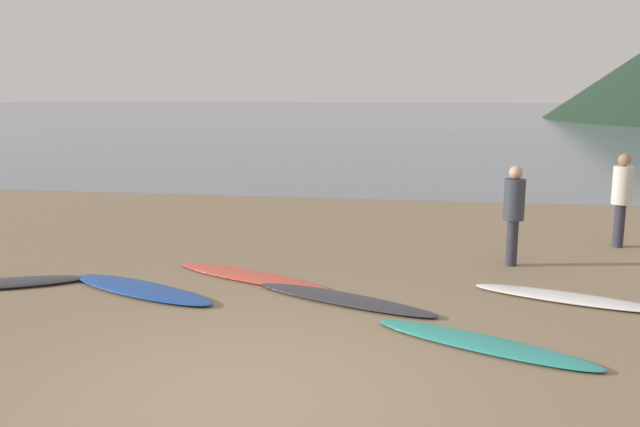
% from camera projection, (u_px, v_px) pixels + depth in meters
% --- Properties ---
extents(ground_plane, '(120.00, 120.00, 0.20)m').
position_uv_depth(ground_plane, '(355.00, 210.00, 15.60)').
color(ground_plane, '#8C7559').
rests_on(ground_plane, ground).
extents(ocean_water, '(140.00, 100.00, 0.01)m').
position_uv_depth(ocean_water, '(411.00, 115.00, 64.99)').
color(ocean_water, slate).
rests_on(ocean_water, ground).
extents(surfboard_0, '(2.09, 1.30, 0.08)m').
position_uv_depth(surfboard_0, '(9.00, 283.00, 9.35)').
color(surfboard_0, '#333338').
rests_on(surfboard_0, ground).
extents(surfboard_1, '(2.54, 1.54, 0.08)m').
position_uv_depth(surfboard_1, '(141.00, 289.00, 9.06)').
color(surfboard_1, '#1E479E').
rests_on(surfboard_1, ground).
extents(surfboard_2, '(2.68, 1.56, 0.07)m').
position_uv_depth(surfboard_2, '(251.00, 276.00, 9.70)').
color(surfboard_2, '#D84C38').
rests_on(surfboard_2, ground).
extents(surfboard_3, '(2.61, 1.45, 0.08)m').
position_uv_depth(surfboard_3, '(343.00, 299.00, 8.65)').
color(surfboard_3, '#333338').
rests_on(surfboard_3, ground).
extents(surfboard_4, '(2.49, 1.53, 0.07)m').
position_uv_depth(surfboard_4, '(483.00, 343.00, 7.16)').
color(surfboard_4, teal).
rests_on(surfboard_4, ground).
extents(surfboard_5, '(2.44, 1.22, 0.09)m').
position_uv_depth(surfboard_5, '(568.00, 298.00, 8.67)').
color(surfboard_5, white).
rests_on(surfboard_5, ground).
extents(person_0, '(0.33, 0.33, 1.63)m').
position_uv_depth(person_0, '(622.00, 192.00, 11.43)').
color(person_0, '#2D2D38').
rests_on(person_0, ground).
extents(person_1, '(0.32, 0.32, 1.56)m').
position_uv_depth(person_1, '(514.00, 207.00, 10.24)').
color(person_1, '#2D2D38').
rests_on(person_1, ground).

